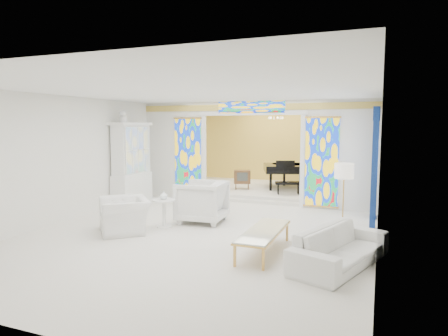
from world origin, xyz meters
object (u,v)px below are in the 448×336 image
at_px(coffee_table, 264,232).
at_px(tv_console, 242,177).
at_px(sofa, 340,247).
at_px(armchair_right, 202,202).
at_px(armchair_left, 125,215).
at_px(china_cabinet, 132,164).
at_px(grand_piano, 287,168).

distance_m(coffee_table, tv_console, 6.15).
bearing_deg(coffee_table, sofa, -7.88).
distance_m(armchair_right, sofa, 3.85).
height_order(armchair_left, armchair_right, armchair_right).
relative_size(china_cabinet, armchair_right, 2.49).
bearing_deg(tv_console, armchair_left, -119.99).
relative_size(sofa, tv_console, 3.37).
relative_size(coffee_table, tv_console, 2.96).
xyz_separation_m(armchair_right, sofa, (3.36, -1.88, -0.18)).
bearing_deg(armchair_right, grand_piano, 164.16).
bearing_deg(grand_piano, armchair_right, -120.55).
bearing_deg(armchair_left, china_cabinet, 168.91).
bearing_deg(armchair_left, armchair_right, 97.23).
bearing_deg(china_cabinet, grand_piano, 44.16).
bearing_deg(sofa, coffee_table, 101.75).
distance_m(china_cabinet, armchair_right, 3.14).
height_order(armchair_left, tv_console, tv_console).
height_order(china_cabinet, armchair_left, china_cabinet).
bearing_deg(armchair_right, armchair_left, -45.12).
bearing_deg(coffee_table, armchair_left, 174.95).
relative_size(china_cabinet, armchair_left, 2.42).
xyz_separation_m(china_cabinet, grand_piano, (3.76, 3.66, -0.33)).
relative_size(armchair_left, armchair_right, 1.03).
distance_m(armchair_right, tv_console, 4.01).
bearing_deg(tv_console, coffee_table, -88.58).
xyz_separation_m(armchair_left, coffee_table, (3.20, -0.28, 0.02)).
bearing_deg(armchair_left, grand_piano, 118.71).
xyz_separation_m(china_cabinet, sofa, (6.17, -3.12, -0.86)).
height_order(grand_piano, tv_console, grand_piano).
xyz_separation_m(coffee_table, tv_console, (-2.35, 5.68, 0.20)).
height_order(armchair_left, sofa, armchair_left).
relative_size(grand_piano, tv_console, 4.26).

